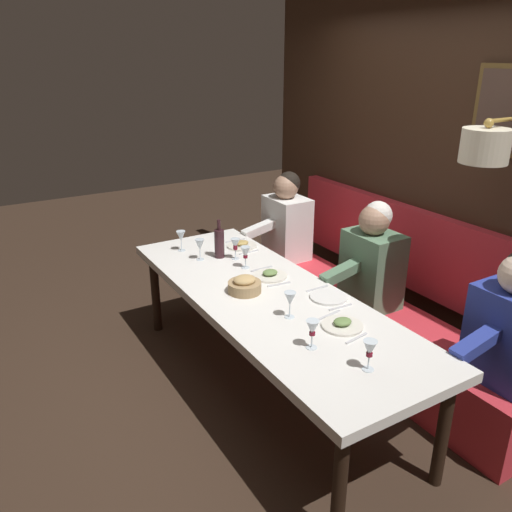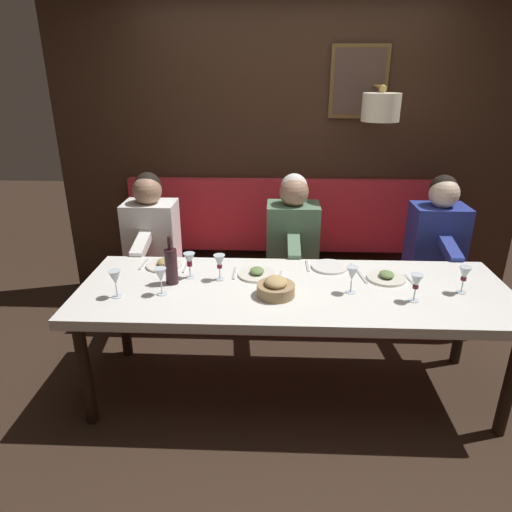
{
  "view_description": "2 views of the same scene",
  "coord_description": "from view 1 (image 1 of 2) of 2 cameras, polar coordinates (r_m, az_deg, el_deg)",
  "views": [
    {
      "loc": [
        -1.61,
        -2.55,
        2.21
      ],
      "look_at": [
        0.05,
        0.23,
        0.92
      ],
      "focal_mm": 36.09,
      "sensor_mm": 36.0,
      "label": 1
    },
    {
      "loc": [
        -2.47,
        0.12,
        1.94
      ],
      "look_at": [
        0.05,
        0.23,
        0.92
      ],
      "focal_mm": 31.92,
      "sensor_mm": 36.0,
      "label": 2
    }
  ],
  "objects": [
    {
      "name": "place_setting_3",
      "position": [
        3.01,
        9.55,
        -7.5
      ],
      "size": [
        0.24,
        0.33,
        0.05
      ],
      "color": "silver",
      "rests_on": "dining_table"
    },
    {
      "name": "diner_middle",
      "position": [
        4.63,
        3.37,
        4.14
      ],
      "size": [
        0.6,
        0.4,
        0.79
      ],
      "color": "white",
      "rests_on": "banquette_bench"
    },
    {
      "name": "ground_plane",
      "position": [
        3.74,
        1.19,
        -14.5
      ],
      "size": [
        12.0,
        12.0,
        0.0
      ],
      "primitive_type": "plane",
      "color": "#332319"
    },
    {
      "name": "diner_nearest",
      "position": [
        3.19,
        26.41,
        -6.66
      ],
      "size": [
        0.6,
        0.4,
        0.79
      ],
      "color": "#283893",
      "rests_on": "banquette_bench"
    },
    {
      "name": "back_wall_panel",
      "position": [
        4.08,
        19.35,
        8.57
      ],
      "size": [
        0.59,
        3.98,
        2.9
      ],
      "color": "#382316",
      "rests_on": "ground_plane"
    },
    {
      "name": "wine_glass_5",
      "position": [
        2.61,
        12.5,
        -10.09
      ],
      "size": [
        0.07,
        0.07,
        0.16
      ],
      "color": "silver",
      "rests_on": "dining_table"
    },
    {
      "name": "place_setting_0",
      "position": [
        3.61,
        1.57,
        -2.1
      ],
      "size": [
        0.24,
        0.32,
        0.05
      ],
      "color": "silver",
      "rests_on": "dining_table"
    },
    {
      "name": "place_setting_2",
      "position": [
        3.34,
        8.04,
        -4.52
      ],
      "size": [
        0.24,
        0.31,
        0.01
      ],
      "color": "white",
      "rests_on": "dining_table"
    },
    {
      "name": "dining_table",
      "position": [
        3.39,
        1.27,
        -5.21
      ],
      "size": [
        0.9,
        2.58,
        0.74
      ],
      "color": "silver",
      "rests_on": "ground_plane"
    },
    {
      "name": "wine_glass_6",
      "position": [
        3.03,
        3.79,
        -4.84
      ],
      "size": [
        0.07,
        0.07,
        0.16
      ],
      "color": "silver",
      "rests_on": "dining_table"
    },
    {
      "name": "wine_bottle",
      "position": [
        3.92,
        -4.09,
        1.46
      ],
      "size": [
        0.08,
        0.08,
        0.3
      ],
      "color": "#33191E",
      "rests_on": "dining_table"
    },
    {
      "name": "wine_glass_1",
      "position": [
        3.89,
        -6.26,
        1.19
      ],
      "size": [
        0.07,
        0.07,
        0.16
      ],
      "color": "silver",
      "rests_on": "dining_table"
    },
    {
      "name": "wine_glass_4",
      "position": [
        3.88,
        -2.31,
        1.26
      ],
      "size": [
        0.07,
        0.07,
        0.16
      ],
      "color": "silver",
      "rests_on": "dining_table"
    },
    {
      "name": "bread_bowl",
      "position": [
        3.37,
        -1.27,
        -3.25
      ],
      "size": [
        0.22,
        0.22,
        0.12
      ],
      "color": "#9E7F56",
      "rests_on": "dining_table"
    },
    {
      "name": "diner_near",
      "position": [
        3.82,
        12.74,
        -0.28
      ],
      "size": [
        0.6,
        0.4,
        0.79
      ],
      "color": "#567A5B",
      "rests_on": "banquette_bench"
    },
    {
      "name": "wine_glass_2",
      "position": [
        4.08,
        -8.32,
        2.12
      ],
      "size": [
        0.07,
        0.07,
        0.16
      ],
      "color": "silver",
      "rests_on": "dining_table"
    },
    {
      "name": "banquette_bench",
      "position": [
        4.09,
        11.95,
        -7.85
      ],
      "size": [
        0.52,
        2.78,
        0.45
      ],
      "primitive_type": "cube",
      "color": "red",
      "rests_on": "ground_plane"
    },
    {
      "name": "place_setting_1",
      "position": [
        4.16,
        -1.57,
        1.23
      ],
      "size": [
        0.24,
        0.31,
        0.05
      ],
      "color": "silver",
      "rests_on": "dining_table"
    },
    {
      "name": "wine_glass_0",
      "position": [
        3.72,
        -1.19,
        0.33
      ],
      "size": [
        0.07,
        0.07,
        0.16
      ],
      "color": "silver",
      "rests_on": "dining_table"
    },
    {
      "name": "wine_glass_3",
      "position": [
        2.74,
        6.27,
        -8.01
      ],
      "size": [
        0.07,
        0.07,
        0.16
      ],
      "color": "silver",
      "rests_on": "dining_table"
    }
  ]
}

